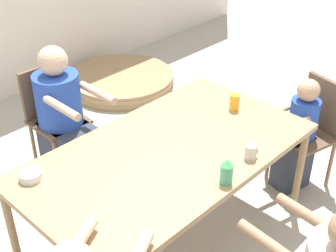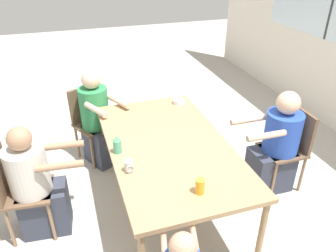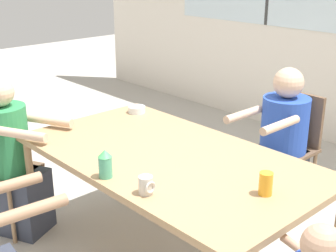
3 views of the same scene
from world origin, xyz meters
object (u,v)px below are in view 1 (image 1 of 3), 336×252
Objects in this scene: person_toddler at (297,139)px; coffee_mug at (251,152)px; chair_for_toddler at (314,124)px; sippy_cup at (227,171)px; bowl_white_shallow at (30,176)px; juice_glass at (234,102)px; folded_table_stack at (122,80)px; person_man_blue_shirt at (64,121)px; chair_for_man_blue_shirt at (51,109)px.

person_toddler is 0.95m from coffee_mug.
sippy_cup reaches higher than chair_for_toddler.
sippy_cup is 1.11m from bowl_white_shallow.
juice_glass is at bearing 70.59° from person_toddler.
person_toddler is 2.36m from folded_table_stack.
folded_table_stack is at bearing 66.45° from coffee_mug.
coffee_mug is (-1.01, -0.09, 0.29)m from chair_for_toddler.
folded_table_stack is at bearing -146.74° from person_man_blue_shirt.
juice_glass is at bearing 34.00° from sippy_cup.
person_man_blue_shirt is 1.14m from bowl_white_shallow.
chair_for_man_blue_shirt is 0.93× the size of person_toddler.
sippy_cup is 0.13× the size of folded_table_stack.
coffee_mug is 0.73× the size of bowl_white_shallow.
chair_for_toddler is 0.79× the size of person_man_blue_shirt.
chair_for_man_blue_shirt reaches higher than folded_table_stack.
bowl_white_shallow is 2.78m from folded_table_stack.
coffee_mug is at bearing 99.49° from chair_for_man_blue_shirt.
bowl_white_shallow is (-0.75, 0.82, -0.06)m from sippy_cup.
person_toddler is at bearing 8.24° from sippy_cup.
chair_for_man_blue_shirt is at bearing 52.09° from bowl_white_shallow.
chair_for_man_blue_shirt is 5.53× the size of sippy_cup.
chair_for_toddler is (1.29, -1.67, 0.00)m from chair_for_man_blue_shirt.
chair_for_man_blue_shirt is 7.42× the size of juice_glass.
sippy_cup is at bearing 112.21° from person_toddler.
chair_for_man_blue_shirt is 0.74× the size of folded_table_stack.
folded_table_stack is (0.21, 2.32, -0.36)m from person_toddler.
coffee_mug is (-0.86, -0.13, 0.38)m from person_toddler.
coffee_mug is (0.28, -1.76, 0.29)m from chair_for_man_blue_shirt.
person_toddler reaches higher than folded_table_stack.
person_man_blue_shirt is 1.66m from sippy_cup.
person_man_blue_shirt is at bearing 54.81° from chair_for_toddler.
chair_for_toddler is at bearing 5.62° from sippy_cup.
sippy_cup is 1.24× the size of bowl_white_shallow.
bowl_white_shallow reaches higher than folded_table_stack.
chair_for_man_blue_shirt is 6.86× the size of bowl_white_shallow.
chair_for_toddler is at bearing -18.66° from bowl_white_shallow.
folded_table_stack is (2.10, 1.67, -0.72)m from bowl_white_shallow.
person_man_blue_shirt reaches higher than bowl_white_shallow.
person_toddler is (1.14, -1.63, -0.09)m from chair_for_man_blue_shirt.
coffee_mug is (0.28, -1.58, 0.33)m from person_man_blue_shirt.
juice_glass is at bearing 46.68° from coffee_mug.
chair_for_toddler is at bearing -91.29° from folded_table_stack.
chair_for_man_blue_shirt is at bearing 48.88° from person_toddler.
person_toddler is 5.93× the size of sippy_cup.
bowl_white_shallow is at bearing 47.21° from person_man_blue_shirt.
chair_for_toddler is 1.97m from person_man_blue_shirt.
sippy_cup is (-1.30, -0.13, 0.33)m from chair_for_toddler.
sippy_cup is at bearing -146.00° from juice_glass.
juice_glass reaches higher than coffee_mug.
juice_glass reaches higher than chair_for_toddler.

